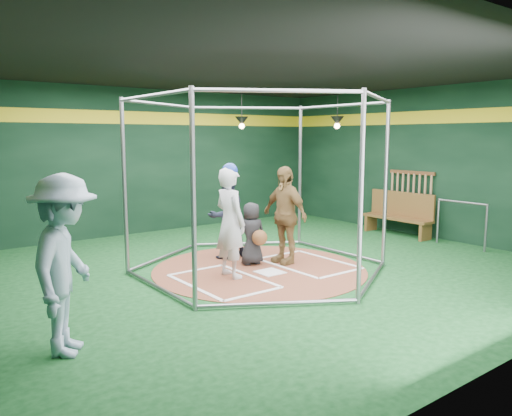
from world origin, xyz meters
TOP-DOWN VIEW (x-y plane):
  - room_shell at (0.00, 0.01)m, footprint 10.10×9.10m
  - clay_disc at (0.00, 0.00)m, footprint 3.80×3.80m
  - home_plate at (0.00, -0.30)m, footprint 0.43×0.43m
  - batter_box_left at (-0.95, -0.25)m, footprint 1.17×1.77m
  - batter_box_right at (0.95, -0.25)m, footprint 1.17×1.77m
  - batting_cage at (-0.00, -0.00)m, footprint 4.05×4.67m
  - bat_rack at (4.93, 0.40)m, footprint 0.07×1.25m
  - pendant_lamp_near at (2.20, 3.60)m, footprint 0.34×0.34m
  - pendant_lamp_far at (4.00, 2.00)m, footprint 0.34×0.34m
  - batter_figure at (-0.68, -0.08)m, footprint 0.47×0.69m
  - visitor_leopard at (0.65, 0.09)m, footprint 0.51×1.08m
  - catcher_figure at (0.09, 0.34)m, footprint 0.62×0.62m
  - umpire at (0.02, 1.07)m, footprint 0.79×0.62m
  - bystander_blue at (-3.77, -1.47)m, footprint 1.31×1.47m
  - dugout_bench at (4.63, 0.49)m, footprint 0.42×1.78m
  - steel_railing at (4.55, -1.16)m, footprint 0.05×1.16m

SIDE VIEW (x-z plane):
  - clay_disc at x=0.00m, z-range 0.00..0.01m
  - batter_box_left at x=-0.95m, z-range 0.01..0.02m
  - batter_box_right at x=0.95m, z-range 0.01..0.02m
  - home_plate at x=0.00m, z-range 0.01..0.02m
  - dugout_bench at x=4.63m, z-range 0.01..1.05m
  - catcher_figure at x=0.09m, z-range 0.01..1.16m
  - steel_railing at x=4.55m, z-range 0.17..1.17m
  - umpire at x=0.02m, z-range 0.01..1.64m
  - visitor_leopard at x=0.65m, z-range 0.01..1.82m
  - batter_figure at x=-0.68m, z-range 0.00..1.92m
  - bystander_blue at x=-3.77m, z-range 0.00..1.97m
  - bat_rack at x=4.93m, z-range 0.56..1.54m
  - batting_cage at x=0.00m, z-range 0.00..3.00m
  - room_shell at x=0.00m, z-range -0.01..3.52m
  - pendant_lamp_near at x=2.20m, z-range 2.29..3.19m
  - pendant_lamp_far at x=4.00m, z-range 2.29..3.19m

